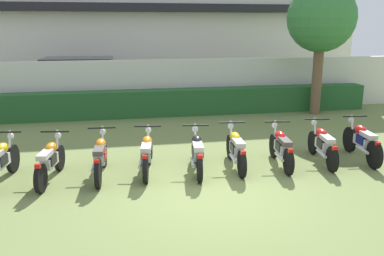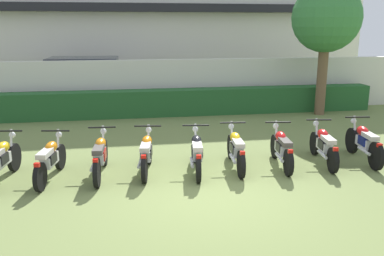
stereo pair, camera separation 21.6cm
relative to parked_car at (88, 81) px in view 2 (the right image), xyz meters
name	(u,v)px [view 2 (the right image)]	position (x,y,z in m)	size (l,w,h in m)	color
ground	(206,193)	(2.86, -9.79, -0.94)	(60.00, 60.00, 0.00)	olive
building	(149,14)	(2.86, 4.95, 2.75)	(20.18, 6.50, 7.37)	silver
compound_wall	(164,86)	(2.86, -1.97, 0.03)	(19.17, 0.30, 1.92)	silver
hedge_row	(166,103)	(2.86, -2.67, -0.47)	(15.34, 0.70, 0.92)	#235628
parked_car	(88,81)	(0.00, 0.00, 0.00)	(4.58, 2.24, 1.89)	#9EA3A8
tree_near_inspector	(326,19)	(8.36, -3.40, 2.40)	(2.37, 2.37, 4.58)	brown
motorcycle_in_row_0	(2,160)	(-1.14, -8.48, -0.48)	(0.60, 1.86, 0.97)	black
motorcycle_in_row_1	(50,159)	(-0.18, -8.54, -0.50)	(0.62, 1.82, 0.94)	black
motorcycle_in_row_2	(100,155)	(0.83, -8.49, -0.49)	(0.60, 1.93, 0.96)	black
motorcycle_in_row_3	(147,153)	(1.81, -8.46, -0.49)	(0.60, 1.79, 0.95)	black
motorcycle_in_row_4	(197,152)	(2.89, -8.58, -0.50)	(0.60, 1.85, 0.95)	black
motorcycle_in_row_5	(236,149)	(3.80, -8.49, -0.49)	(0.60, 1.87, 0.95)	black
motorcycle_in_row_6	(282,148)	(4.84, -8.58, -0.50)	(0.60, 1.79, 0.95)	black
motorcycle_in_row_7	(324,145)	(5.89, -8.53, -0.50)	(0.62, 1.88, 0.94)	black
motorcycle_in_row_8	(364,142)	(6.90, -8.53, -0.48)	(0.60, 1.91, 0.98)	black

